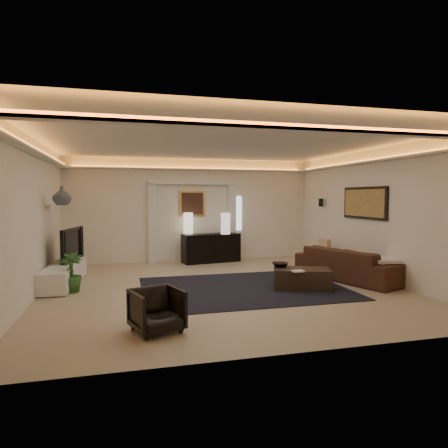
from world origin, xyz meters
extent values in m
plane|color=tan|center=(0.00, 0.00, 0.00)|extent=(7.00, 7.00, 0.00)
plane|color=white|center=(0.00, 0.00, 2.90)|extent=(7.00, 7.00, 0.00)
plane|color=white|center=(0.00, 3.50, 1.45)|extent=(7.00, 0.00, 7.00)
plane|color=white|center=(0.00, -3.50, 1.45)|extent=(7.00, 0.00, 7.00)
plane|color=white|center=(-3.50, 0.00, 1.45)|extent=(0.00, 7.00, 7.00)
plane|color=white|center=(3.50, 0.00, 1.45)|extent=(0.00, 7.00, 7.00)
cube|color=silver|center=(0.00, 0.00, 2.62)|extent=(7.00, 7.00, 0.04)
cube|color=white|center=(1.35, 3.48, 1.35)|extent=(0.25, 0.03, 1.00)
cube|color=black|center=(0.40, -0.20, 0.01)|extent=(4.00, 3.00, 0.01)
cube|color=silver|center=(-1.15, 3.40, 1.10)|extent=(0.22, 0.20, 2.20)
cube|color=silver|center=(1.15, 3.40, 1.10)|extent=(0.22, 0.20, 2.20)
cube|color=silver|center=(0.00, 3.40, 2.25)|extent=(2.52, 0.20, 0.12)
cube|color=tan|center=(0.00, 3.47, 1.65)|extent=(0.74, 0.04, 0.74)
cube|color=#4C2D1E|center=(0.00, 3.44, 1.65)|extent=(0.62, 0.02, 0.62)
cube|color=black|center=(3.47, 0.30, 1.70)|extent=(0.04, 1.64, 0.74)
cube|color=tan|center=(3.44, 0.30, 1.70)|extent=(0.02, 1.50, 0.62)
cylinder|color=black|center=(3.38, 2.20, 1.68)|extent=(0.12, 0.12, 0.22)
cube|color=silver|center=(-3.44, 1.40, 1.65)|extent=(0.10, 0.55, 0.04)
cube|color=black|center=(0.46, 3.07, 0.40)|extent=(1.68, 0.76, 0.81)
cylinder|color=white|center=(-0.15, 3.25, 1.09)|extent=(0.29, 0.29, 0.59)
cylinder|color=beige|center=(0.83, 2.86, 1.09)|extent=(0.27, 0.27, 0.59)
cube|color=white|center=(-3.15, 1.05, 0.23)|extent=(0.72, 2.22, 0.41)
imported|color=black|center=(-3.15, 1.57, 0.81)|extent=(1.26, 0.44, 0.72)
cylinder|color=black|center=(-3.06, 1.92, 0.64)|extent=(0.15, 0.15, 0.34)
imported|color=#545F68|center=(-3.15, 1.08, 1.86)|extent=(0.47, 0.47, 0.39)
imported|color=#26521D|center=(-2.93, 0.35, 0.38)|extent=(0.46, 0.46, 0.75)
imported|color=black|center=(2.90, -0.02, 0.35)|extent=(2.60, 1.70, 0.71)
cube|color=beige|center=(3.15, -0.78, 0.55)|extent=(0.72, 0.63, 0.07)
cube|color=#CDA987|center=(3.15, 1.53, 0.55)|extent=(0.15, 0.42, 0.41)
cube|color=black|center=(1.52, -0.54, 0.20)|extent=(1.24, 0.95, 0.41)
imported|color=black|center=(1.18, -0.23, 0.45)|extent=(0.43, 0.43, 0.08)
cube|color=silver|center=(1.29, -0.84, 0.42)|extent=(0.22, 0.17, 0.03)
imported|color=black|center=(-1.50, -2.33, 0.30)|extent=(0.80, 0.82, 0.59)
camera|label=1|loc=(-1.93, -7.66, 1.85)|focal=31.52mm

